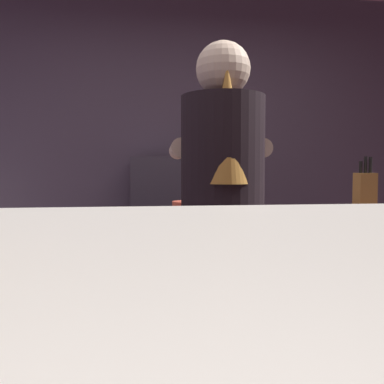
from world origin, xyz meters
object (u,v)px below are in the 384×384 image
(knife_block, at_px, (365,190))
(chefs_knife, at_px, (260,211))
(mixing_bowl, at_px, (189,206))
(bottle_hot_sauce, at_px, (210,147))
(bottle_soy, at_px, (191,147))
(bartender, at_px, (223,214))

(knife_block, distance_m, chefs_knife, 0.61)
(mixing_bowl, xyz_separation_m, bottle_hot_sauce, (0.33, 1.24, 0.38))
(bottle_hot_sauce, xyz_separation_m, bottle_soy, (-0.17, -0.03, -0.00))
(bottle_hot_sauce, height_order, bottle_soy, bottle_hot_sauce)
(mixing_bowl, relative_size, bottle_hot_sauce, 0.81)
(bottle_hot_sauce, bearing_deg, mixing_bowl, -104.73)
(bartender, height_order, knife_block, bartender)
(bartender, distance_m, knife_block, 0.99)
(chefs_knife, distance_m, bottle_soy, 1.39)
(bartender, bearing_deg, mixing_bowl, 11.12)
(knife_block, bearing_deg, mixing_bowl, 176.43)
(mixing_bowl, distance_m, bottle_soy, 1.28)
(knife_block, xyz_separation_m, bottle_hot_sauce, (-0.64, 1.30, 0.30))
(bartender, relative_size, chefs_knife, 6.87)
(bartender, xyz_separation_m, bottle_hot_sauce, (0.25, 1.74, 0.37))
(mixing_bowl, bearing_deg, chefs_knife, -15.77)
(mixing_bowl, bearing_deg, bottle_soy, 82.50)
(bartender, bearing_deg, bottle_hot_sauce, -5.70)
(chefs_knife, relative_size, bottle_hot_sauce, 1.07)
(bottle_hot_sauce, distance_m, bottle_soy, 0.17)
(chefs_knife, bearing_deg, bartender, -143.62)
(bartender, relative_size, bottle_hot_sauce, 7.37)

